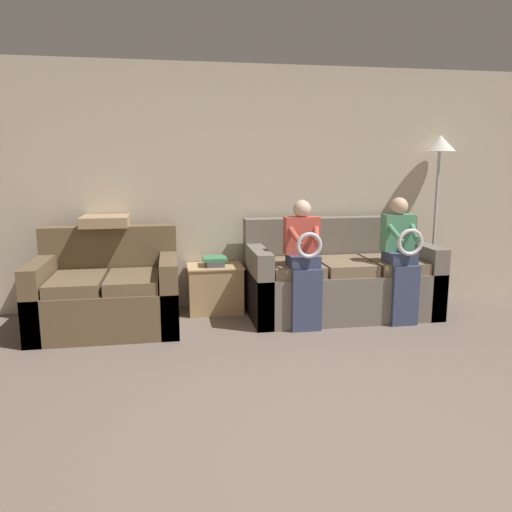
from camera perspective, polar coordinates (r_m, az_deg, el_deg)
ground_plane at (r=2.82m, az=12.33°, el=-22.82°), size 14.00×14.00×0.00m
wall_back at (r=5.43m, az=0.18°, el=7.76°), size 7.76×0.06×2.55m
couch_main at (r=5.24m, az=9.47°, el=-2.71°), size 1.89×0.90×0.97m
couch_side at (r=4.93m, az=-16.57°, el=-4.15°), size 1.31×0.95×0.93m
child_left_seated at (r=4.68m, az=5.49°, el=-0.31°), size 0.33×0.37×1.20m
child_right_seated at (r=5.02m, az=16.24°, el=0.21°), size 0.31×0.37×1.22m
side_shelf at (r=5.25m, az=-4.68°, el=-3.63°), size 0.57×0.43×0.49m
book_stack at (r=5.20m, az=-4.74°, el=-0.56°), size 0.24×0.29×0.09m
floor_lamp at (r=5.88m, az=20.17°, el=10.18°), size 0.34×0.34×1.84m
throw_pillow at (r=5.14m, az=-16.84°, el=3.85°), size 0.45×0.45×0.10m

